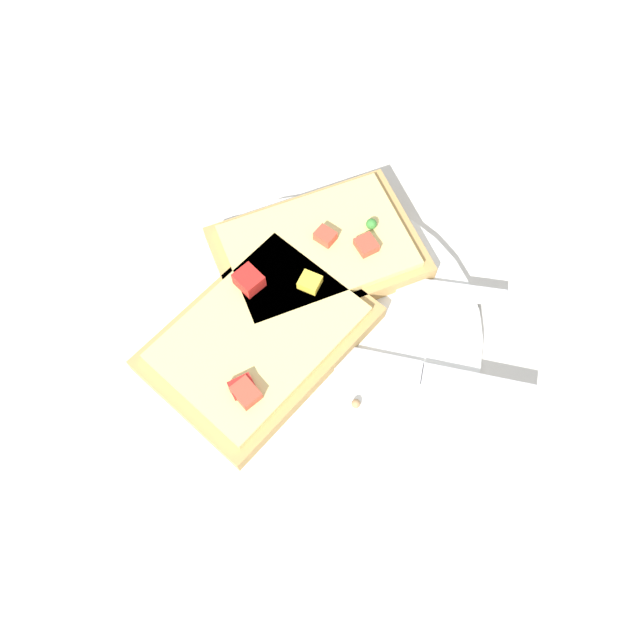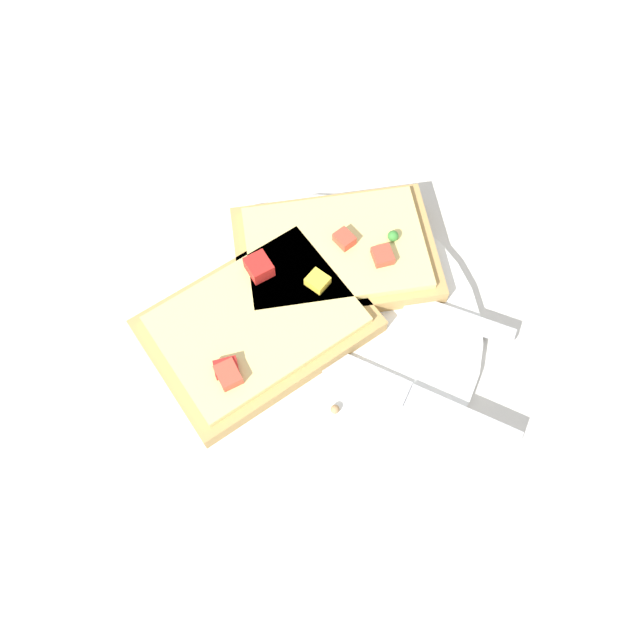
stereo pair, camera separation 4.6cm
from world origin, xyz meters
The scene contains 7 objects.
ground_plane centered at (0.00, 0.00, 0.00)m, with size 4.00×4.00×0.00m, color beige.
plate centered at (0.00, 0.00, 0.01)m, with size 0.24×0.24×0.01m.
fork centered at (-0.03, -0.03, 0.01)m, with size 0.21×0.11×0.01m.
knife centered at (-0.05, 0.05, 0.01)m, with size 0.19×0.12×0.01m.
pizza_slice_main centered at (0.05, 0.00, 0.02)m, with size 0.19×0.17×0.03m.
pizza_slice_corner centered at (-0.02, -0.06, 0.02)m, with size 0.16×0.12×0.03m.
crumb_scatter centered at (0.00, 0.02, 0.02)m, with size 0.05×0.12×0.01m.
Camera 2 is at (0.01, 0.20, 0.43)m, focal length 35.00 mm.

